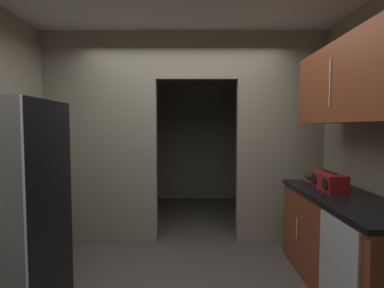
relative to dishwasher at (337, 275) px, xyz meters
name	(u,v)px	position (x,y,z in m)	size (l,w,h in m)	color
kitchen_partition	(180,131)	(-1.24, 1.72, 1.03)	(3.61, 0.12, 2.71)	gray
adjoining_room_shell	(187,135)	(-1.19, 3.37, 0.94)	(3.61, 2.34, 2.71)	gray
lower_cabinet_run	(346,245)	(0.30, 0.47, 0.03)	(0.63, 1.69, 0.88)	brown
dishwasher	(337,275)	(0.00, 0.00, 0.00)	(0.02, 0.56, 0.82)	#B7BABC
upper_cabinet_counterside	(351,82)	(0.30, 0.47, 1.47)	(0.36, 1.52, 0.70)	brown
boombox	(329,181)	(0.27, 0.76, 0.55)	(0.20, 0.42, 0.19)	maroon
book_stack	(311,179)	(0.26, 1.17, 0.50)	(0.13, 0.15, 0.06)	red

